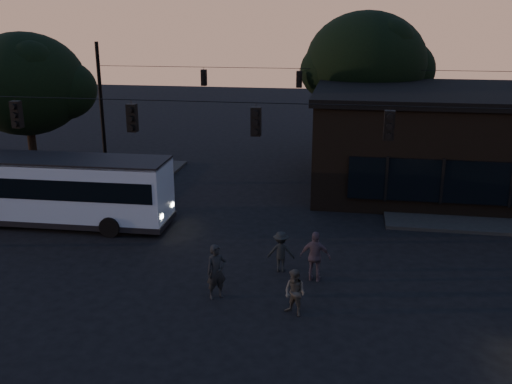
% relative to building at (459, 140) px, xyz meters
% --- Properties ---
extents(ground, '(120.00, 120.00, 0.00)m').
position_rel_building_xyz_m(ground, '(-9.00, -15.97, -2.71)').
color(ground, black).
rests_on(ground, ground).
extents(sidewalk_far_left, '(14.00, 10.00, 0.15)m').
position_rel_building_xyz_m(sidewalk_far_left, '(-23.00, -1.97, -2.63)').
color(sidewalk_far_left, black).
rests_on(sidewalk_far_left, ground).
extents(building, '(15.40, 10.41, 5.40)m').
position_rel_building_xyz_m(building, '(0.00, 0.00, 0.00)').
color(building, black).
rests_on(building, ground).
extents(tree_behind, '(7.60, 7.60, 9.43)m').
position_rel_building_xyz_m(tree_behind, '(-5.00, 6.03, 3.48)').
color(tree_behind, black).
rests_on(tree_behind, ground).
extents(tree_left, '(6.40, 6.40, 8.30)m').
position_rel_building_xyz_m(tree_left, '(-23.00, -2.97, 2.86)').
color(tree_left, black).
rests_on(tree_left, ground).
extents(signal_rig_near, '(26.24, 0.30, 7.50)m').
position_rel_building_xyz_m(signal_rig_near, '(-9.00, -11.97, 1.74)').
color(signal_rig_near, black).
rests_on(signal_rig_near, ground).
extents(signal_rig_far, '(26.24, 0.30, 7.50)m').
position_rel_building_xyz_m(signal_rig_far, '(-9.00, 4.03, 1.50)').
color(signal_rig_far, black).
rests_on(signal_rig_far, ground).
extents(bus, '(11.01, 2.89, 3.09)m').
position_rel_building_xyz_m(bus, '(-18.96, -8.69, -0.98)').
color(bus, '#8D9EB3').
rests_on(bus, ground).
extents(pedestrian_a, '(0.82, 0.75, 1.88)m').
position_rel_building_xyz_m(pedestrian_a, '(-9.92, -14.44, -1.77)').
color(pedestrian_a, black).
rests_on(pedestrian_a, ground).
extents(pedestrian_b, '(0.93, 0.88, 1.53)m').
position_rel_building_xyz_m(pedestrian_b, '(-7.23, -15.17, -1.95)').
color(pedestrian_b, '#31302C').
rests_on(pedestrian_b, ground).
extents(pedestrian_c, '(1.13, 0.57, 1.85)m').
position_rel_building_xyz_m(pedestrian_c, '(-6.76, -12.61, -1.78)').
color(pedestrian_c, '#382F39').
rests_on(pedestrian_c, ground).
extents(pedestrian_d, '(1.03, 0.64, 1.55)m').
position_rel_building_xyz_m(pedestrian_d, '(-8.06, -12.03, -1.94)').
color(pedestrian_d, black).
rests_on(pedestrian_d, ground).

